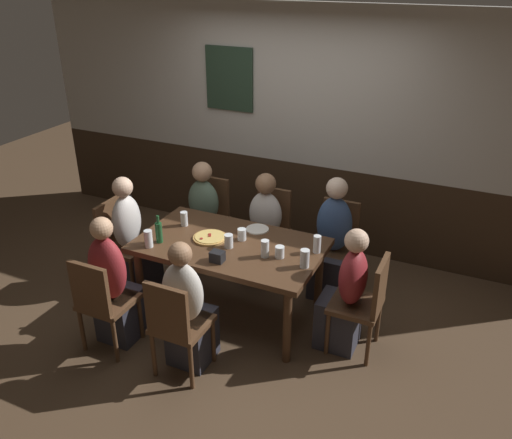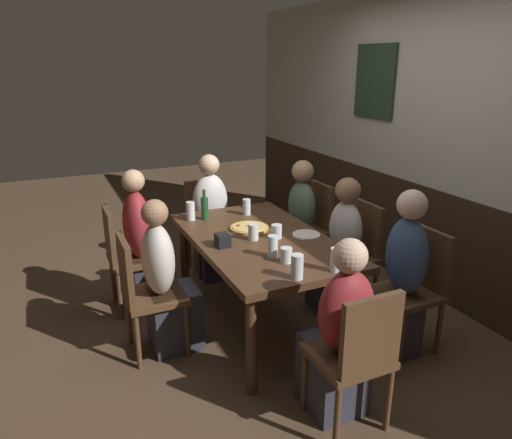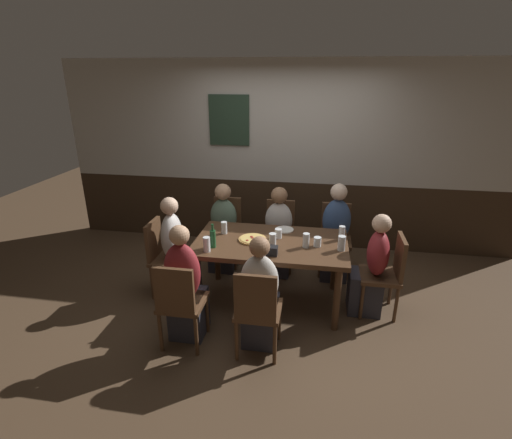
# 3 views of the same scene
# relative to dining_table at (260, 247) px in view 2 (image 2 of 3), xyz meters

# --- Properties ---
(ground_plane) EXTENTS (12.00, 12.00, 0.00)m
(ground_plane) POSITION_rel_dining_table_xyz_m (0.00, 0.00, -0.66)
(ground_plane) COLOR #4C3826
(wall_back) EXTENTS (6.40, 0.13, 2.60)m
(wall_back) POSITION_rel_dining_table_xyz_m (-0.01, 1.65, 0.64)
(wall_back) COLOR #332316
(wall_back) RESTS_ON ground_plane
(dining_table) EXTENTS (1.61, 0.94, 0.74)m
(dining_table) POSITION_rel_dining_table_xyz_m (0.00, 0.00, 0.00)
(dining_table) COLOR #472D1C
(dining_table) RESTS_ON ground_plane
(chair_mid_near) EXTENTS (0.40, 0.40, 0.88)m
(chair_mid_near) POSITION_rel_dining_table_xyz_m (0.00, -0.88, -0.16)
(chair_mid_near) COLOR #513521
(chair_mid_near) RESTS_ON ground_plane
(chair_head_east) EXTENTS (0.40, 0.40, 0.88)m
(chair_head_east) POSITION_rel_dining_table_xyz_m (1.22, 0.00, -0.16)
(chair_head_east) COLOR #513521
(chair_head_east) RESTS_ON ground_plane
(chair_mid_far) EXTENTS (0.40, 0.40, 0.88)m
(chair_mid_far) POSITION_rel_dining_table_xyz_m (0.00, 0.88, -0.16)
(chair_mid_far) COLOR #513521
(chair_mid_far) RESTS_ON ground_plane
(chair_left_near) EXTENTS (0.40, 0.40, 0.88)m
(chair_left_near) POSITION_rel_dining_table_xyz_m (-0.71, -0.88, -0.16)
(chair_left_near) COLOR #513521
(chair_left_near) RESTS_ON ground_plane
(chair_head_west) EXTENTS (0.40, 0.40, 0.88)m
(chair_head_west) POSITION_rel_dining_table_xyz_m (-1.22, 0.00, -0.16)
(chair_head_west) COLOR #513521
(chair_head_west) RESTS_ON ground_plane
(chair_left_far) EXTENTS (0.40, 0.40, 0.88)m
(chair_left_far) POSITION_rel_dining_table_xyz_m (-0.71, 0.88, -0.16)
(chair_left_far) COLOR #513521
(chair_left_far) RESTS_ON ground_plane
(chair_right_far) EXTENTS (0.40, 0.40, 0.88)m
(chair_right_far) POSITION_rel_dining_table_xyz_m (0.71, 0.88, -0.16)
(chair_right_far) COLOR #513521
(chair_right_far) RESTS_ON ground_plane
(person_mid_near) EXTENTS (0.34, 0.37, 1.12)m
(person_mid_near) POSITION_rel_dining_table_xyz_m (0.00, -0.72, -0.19)
(person_mid_near) COLOR #2D2D38
(person_mid_near) RESTS_ON ground_plane
(person_head_east) EXTENTS (0.37, 0.34, 1.11)m
(person_head_east) POSITION_rel_dining_table_xyz_m (1.06, 0.00, -0.19)
(person_head_east) COLOR #2D2D38
(person_head_east) RESTS_ON ground_plane
(person_mid_far) EXTENTS (0.34, 0.37, 1.12)m
(person_mid_far) POSITION_rel_dining_table_xyz_m (-0.00, 0.72, -0.19)
(person_mid_far) COLOR #2D2D38
(person_mid_far) RESTS_ON ground_plane
(person_left_near) EXTENTS (0.34, 0.37, 1.18)m
(person_left_near) POSITION_rel_dining_table_xyz_m (-0.71, -0.72, -0.16)
(person_left_near) COLOR #2D2D38
(person_left_near) RESTS_ON ground_plane
(person_head_west) EXTENTS (0.37, 0.34, 1.17)m
(person_head_west) POSITION_rel_dining_table_xyz_m (-1.06, 0.00, -0.17)
(person_head_west) COLOR #2D2D38
(person_head_west) RESTS_ON ground_plane
(person_left_far) EXTENTS (0.34, 0.37, 1.12)m
(person_left_far) POSITION_rel_dining_table_xyz_m (-0.71, 0.72, -0.18)
(person_left_far) COLOR #2D2D38
(person_left_far) RESTS_ON ground_plane
(person_right_far) EXTENTS (0.34, 0.37, 1.19)m
(person_right_far) POSITION_rel_dining_table_xyz_m (0.71, 0.72, -0.15)
(person_right_far) COLOR #2D2D38
(person_right_far) RESTS_ON ground_plane
(pizza) EXTENTS (0.30, 0.30, 0.03)m
(pizza) POSITION_rel_dining_table_xyz_m (-0.20, 0.00, 0.09)
(pizza) COLOR tan
(pizza) RESTS_ON dining_table
(pint_glass_pale) EXTENTS (0.07, 0.07, 0.15)m
(pint_glass_pale) POSITION_rel_dining_table_xyz_m (-0.60, -0.35, 0.15)
(pint_glass_pale) COLOR silver
(pint_glass_pale) RESTS_ON dining_table
(beer_glass_tall) EXTENTS (0.07, 0.07, 0.14)m
(beer_glass_tall) POSITION_rel_dining_table_xyz_m (-0.54, 0.13, 0.14)
(beer_glass_tall) COLOR silver
(beer_glass_tall) RESTS_ON dining_table
(tumbler_water) EXTENTS (0.07, 0.07, 0.15)m
(tumbler_water) POSITION_rel_dining_table_xyz_m (0.74, 0.17, 0.15)
(tumbler_water) COLOR silver
(tumbler_water) RESTS_ON dining_table
(highball_clear) EXTENTS (0.08, 0.08, 0.15)m
(highball_clear) POSITION_rel_dining_table_xyz_m (0.73, -0.10, 0.15)
(highball_clear) COLOR silver
(highball_clear) RESTS_ON dining_table
(tumbler_short) EXTENTS (0.08, 0.08, 0.10)m
(tumbler_short) POSITION_rel_dining_table_xyz_m (0.07, 0.10, 0.13)
(tumbler_short) COLOR silver
(tumbler_short) RESTS_ON dining_table
(beer_glass_half) EXTENTS (0.08, 0.08, 0.10)m
(beer_glass_half) POSITION_rel_dining_table_xyz_m (0.49, -0.04, 0.12)
(beer_glass_half) COLOR silver
(beer_glass_half) RESTS_ON dining_table
(pint_glass_amber) EXTENTS (0.08, 0.08, 0.12)m
(pint_glass_amber) POSITION_rel_dining_table_xyz_m (0.03, -0.07, 0.13)
(pint_glass_amber) COLOR silver
(pint_glass_amber) RESTS_ON dining_table
(pint_glass_stout) EXTENTS (0.07, 0.07, 0.15)m
(pint_glass_stout) POSITION_rel_dining_table_xyz_m (0.37, -0.08, 0.15)
(pint_glass_stout) COLOR silver
(pint_glass_stout) RESTS_ON dining_table
(beer_bottle_green) EXTENTS (0.06, 0.06, 0.25)m
(beer_bottle_green) POSITION_rel_dining_table_xyz_m (-0.56, -0.24, 0.18)
(beer_bottle_green) COLOR #194723
(beer_bottle_green) RESTS_ON dining_table
(plate_white_large) EXTENTS (0.21, 0.21, 0.01)m
(plate_white_large) POSITION_rel_dining_table_xyz_m (0.11, 0.33, 0.09)
(plate_white_large) COLOR white
(plate_white_large) RESTS_ON dining_table
(condiment_caddy) EXTENTS (0.11, 0.09, 0.09)m
(condiment_caddy) POSITION_rel_dining_table_xyz_m (0.05, -0.32, 0.13)
(condiment_caddy) COLOR black
(condiment_caddy) RESTS_ON dining_table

